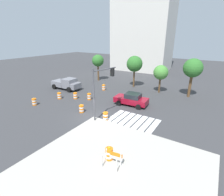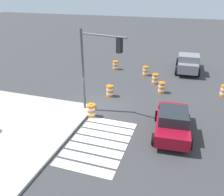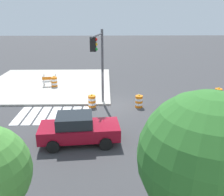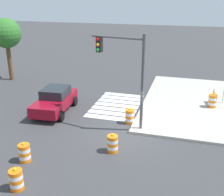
# 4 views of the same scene
# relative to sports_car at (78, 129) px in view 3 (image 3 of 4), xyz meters

# --- Properties ---
(ground_plane) EXTENTS (120.00, 120.00, 0.00)m
(ground_plane) POSITION_rel_sports_car_xyz_m (-1.85, -5.57, -0.81)
(ground_plane) COLOR #38383A
(sidewalk_corner) EXTENTS (12.00, 12.00, 0.15)m
(sidewalk_corner) POSITION_rel_sports_car_xyz_m (4.15, -11.57, -0.74)
(sidewalk_corner) COLOR #ADA89E
(sidewalk_corner) RESTS_ON ground
(crosswalk_stripes) EXTENTS (5.10, 3.20, 0.02)m
(crosswalk_stripes) POSITION_rel_sports_car_xyz_m (2.15, -3.77, -0.80)
(crosswalk_stripes) COLOR silver
(crosswalk_stripes) RESTS_ON ground
(sports_car) EXTENTS (4.44, 2.41, 1.63)m
(sports_car) POSITION_rel_sports_car_xyz_m (0.00, 0.00, 0.00)
(sports_car) COLOR maroon
(sports_car) RESTS_ON ground
(traffic_barrel_near_corner) EXTENTS (0.56, 0.56, 1.02)m
(traffic_barrel_near_corner) POSITION_rel_sports_car_xyz_m (-10.71, -6.86, -0.36)
(traffic_barrel_near_corner) COLOR orange
(traffic_barrel_near_corner) RESTS_ON ground
(traffic_barrel_median_near) EXTENTS (0.56, 0.56, 1.02)m
(traffic_barrel_median_near) POSITION_rel_sports_car_xyz_m (-5.98, -1.39, -0.36)
(traffic_barrel_median_near) COLOR orange
(traffic_barrel_median_near) RESTS_ON ground
(traffic_barrel_far_curb) EXTENTS (0.56, 0.56, 1.02)m
(traffic_barrel_far_curb) POSITION_rel_sports_car_xyz_m (-3.97, -5.21, -0.36)
(traffic_barrel_far_curb) COLOR orange
(traffic_barrel_far_curb) RESTS_ON ground
(traffic_barrel_lane_center) EXTENTS (0.56, 0.56, 1.02)m
(traffic_barrel_lane_center) POSITION_rel_sports_car_xyz_m (-0.44, -5.33, -0.36)
(traffic_barrel_lane_center) COLOR orange
(traffic_barrel_lane_center) RESTS_ON ground
(traffic_barrel_opposite_curb) EXTENTS (0.56, 0.56, 1.02)m
(traffic_barrel_opposite_curb) POSITION_rel_sports_car_xyz_m (-7.88, -2.21, -0.36)
(traffic_barrel_opposite_curb) COLOR orange
(traffic_barrel_opposite_curb) RESTS_ON ground
(traffic_barrel_on_sidewalk) EXTENTS (0.56, 0.56, 1.02)m
(traffic_barrel_on_sidewalk) POSITION_rel_sports_car_xyz_m (3.38, -10.38, -0.21)
(traffic_barrel_on_sidewalk) COLOR orange
(traffic_barrel_on_sidewalk) RESTS_ON sidewalk_corner
(construction_barricade) EXTENTS (1.32, 0.92, 1.00)m
(construction_barricade) POSITION_rel_sports_car_xyz_m (3.87, -10.69, -0.09)
(construction_barricade) COLOR silver
(construction_barricade) RESTS_ON sidewalk_corner
(traffic_light_pole) EXTENTS (0.81, 3.24, 5.50)m
(traffic_light_pole) POSITION_rel_sports_car_xyz_m (-1.04, -5.05, 3.10)
(traffic_light_pole) COLOR #4C4C51
(traffic_light_pole) RESTS_ON sidewalk_corner
(street_tree_streetside_near) EXTENTS (2.72, 2.72, 5.42)m
(street_tree_streetside_near) POSITION_rel_sports_car_xyz_m (-3.49, 7.91, 3.22)
(street_tree_streetside_near) COLOR brown
(street_tree_streetside_near) RESTS_ON ground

